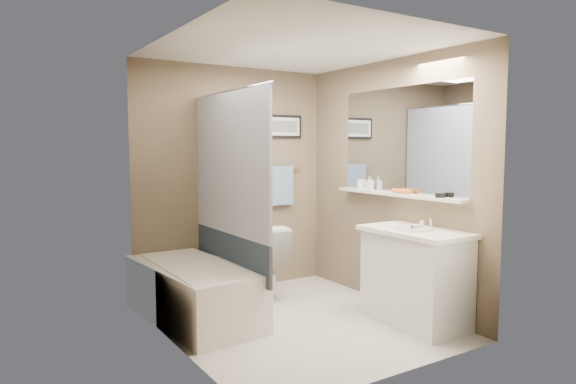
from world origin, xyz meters
TOP-DOWN VIEW (x-y plane):
  - ground at (0.00, 0.00)m, footprint 2.50×2.50m
  - ceiling at (0.00, 0.00)m, footprint 2.20×2.50m
  - wall_back at (0.00, 1.23)m, footprint 2.20×0.04m
  - wall_front at (0.00, -1.23)m, footprint 2.20×0.04m
  - wall_left at (-1.08, 0.00)m, footprint 0.04×2.50m
  - wall_right at (1.08, 0.00)m, footprint 0.04×2.50m
  - tile_surround at (-1.09, 0.50)m, footprint 0.02×1.55m
  - curtain_rod at (-0.40, 0.50)m, footprint 0.02×1.55m
  - curtain_upper at (-0.40, 0.50)m, footprint 0.03×1.45m
  - curtain_lower at (-0.40, 0.50)m, footprint 0.03×1.45m
  - mirror at (1.09, -0.15)m, footprint 0.02×1.60m
  - shelf at (1.04, -0.15)m, footprint 0.12×1.60m
  - towel_bar at (0.55, 1.22)m, footprint 0.60×0.02m
  - towel at (0.55, 1.20)m, footprint 0.34×0.05m
  - art_frame at (0.55, 1.23)m, footprint 0.62×0.02m
  - art_mat at (0.55, 1.22)m, footprint 0.56×0.00m
  - art_image at (0.55, 1.22)m, footprint 0.50×0.00m
  - door at (0.55, -1.24)m, footprint 0.80×0.02m
  - door_handle at (0.22, -1.19)m, footprint 0.10×0.02m
  - bathtub at (-0.75, 0.56)m, footprint 0.82×1.55m
  - tub_rim at (-0.75, 0.56)m, footprint 0.56×1.36m
  - toilet at (0.15, 0.89)m, footprint 0.60×0.83m
  - vanity at (0.85, -0.59)m, footprint 0.53×0.92m
  - countertop at (0.84, -0.59)m, footprint 0.54×0.96m
  - sink_basin at (0.83, -0.59)m, footprint 0.34×0.34m
  - faucet_spout at (1.03, -0.59)m, footprint 0.02×0.02m
  - faucet_knob at (1.03, -0.49)m, footprint 0.05×0.05m
  - candle_bowl_near at (1.04, -0.68)m, footprint 0.09×0.09m
  - hair_brush_front at (1.04, -0.22)m, footprint 0.06×0.22m
  - pink_comb at (1.04, 0.06)m, footprint 0.04×0.16m
  - glass_jar at (1.04, 0.36)m, footprint 0.08×0.08m
  - soap_bottle at (1.04, 0.23)m, footprint 0.06×0.07m

SIDE VIEW (x-z plane):
  - ground at x=0.00m, z-range 0.00..0.00m
  - bathtub at x=-0.75m, z-range 0.00..0.50m
  - toilet at x=0.15m, z-range 0.00..0.76m
  - vanity at x=0.85m, z-range 0.00..0.80m
  - tub_rim at x=-0.75m, z-range 0.49..0.51m
  - curtain_lower at x=-0.40m, z-range 0.40..0.76m
  - countertop at x=0.84m, z-range 0.80..0.84m
  - sink_basin at x=0.83m, z-range 0.84..0.86m
  - faucet_knob at x=1.03m, z-range 0.84..0.90m
  - faucet_spout at x=1.03m, z-range 0.84..0.94m
  - tile_surround at x=-1.09m, z-range 0.00..2.00m
  - door at x=0.55m, z-range 0.00..2.00m
  - door_handle at x=0.22m, z-range 0.99..1.01m
  - shelf at x=1.04m, z-range 1.09..1.11m
  - pink_comb at x=1.04m, z-range 1.11..1.12m
  - towel at x=0.55m, z-range 0.90..1.34m
  - candle_bowl_near at x=1.04m, z-range 1.11..1.16m
  - hair_brush_front at x=1.04m, z-range 1.12..1.16m
  - glass_jar at x=1.04m, z-range 1.11..1.22m
  - soap_bottle at x=1.04m, z-range 1.11..1.25m
  - wall_back at x=0.00m, z-range 0.00..2.40m
  - wall_front at x=0.00m, z-range 0.00..2.40m
  - wall_left at x=-1.08m, z-range 0.00..2.40m
  - wall_right at x=1.08m, z-range 0.00..2.40m
  - towel_bar at x=0.55m, z-range 1.29..1.31m
  - curtain_upper at x=-0.40m, z-range 0.76..2.04m
  - mirror at x=1.09m, z-range 1.12..2.12m
  - art_frame at x=0.55m, z-range 1.65..1.91m
  - art_mat at x=0.55m, z-range 1.68..1.88m
  - art_image at x=0.55m, z-range 1.72..1.84m
  - curtain_rod at x=-0.40m, z-range 2.04..2.06m
  - ceiling at x=0.00m, z-range 2.36..2.40m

